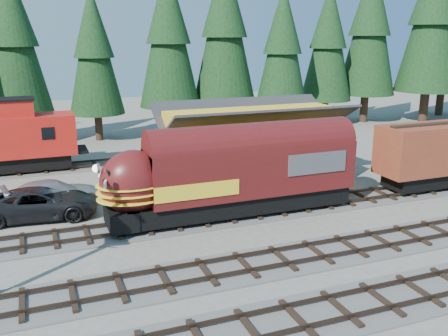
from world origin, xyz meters
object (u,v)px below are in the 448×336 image
object	(u,v)px
pickup_truck_b	(53,194)
depot	(253,137)
pickup_truck_a	(41,203)
locomotive	(227,177)
caboose	(6,140)

from	to	relation	value
pickup_truck_b	depot	bearing A→B (deg)	-95.72
depot	pickup_truck_b	size ratio (longest dim) A/B	2.31
pickup_truck_b	pickup_truck_a	bearing A→B (deg)	144.99
depot	pickup_truck_a	world-z (taller)	depot
locomotive	pickup_truck_a	size ratio (longest dim) A/B	2.36
caboose	pickup_truck_a	bearing A→B (deg)	-79.79
locomotive	pickup_truck_b	size ratio (longest dim) A/B	2.58
locomotive	pickup_truck_a	distance (m)	10.24
pickup_truck_b	locomotive	bearing A→B (deg)	-132.11
pickup_truck_a	pickup_truck_b	size ratio (longest dim) A/B	1.09
caboose	pickup_truck_a	xyz separation A→B (m)	(1.87, -10.38, -1.65)
depot	pickup_truck_a	size ratio (longest dim) A/B	2.11
locomotive	depot	bearing A→B (deg)	55.22
pickup_truck_a	depot	bearing A→B (deg)	-71.51
depot	caboose	bearing A→B (deg)	154.67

